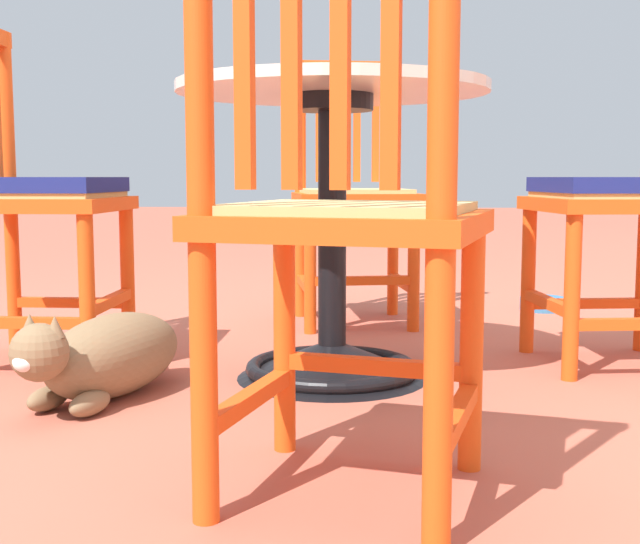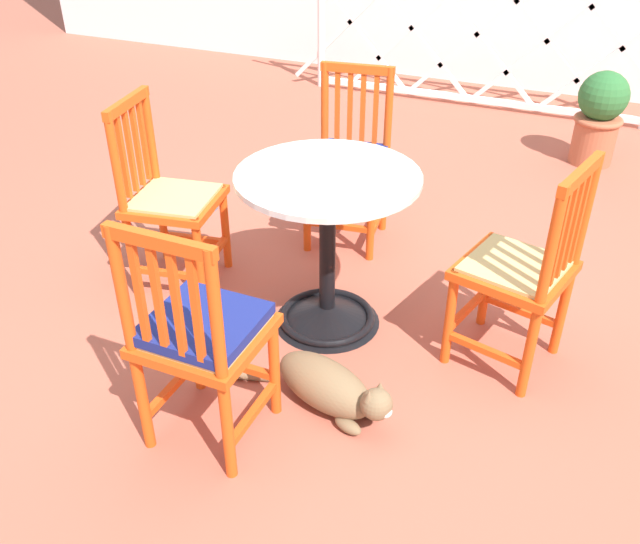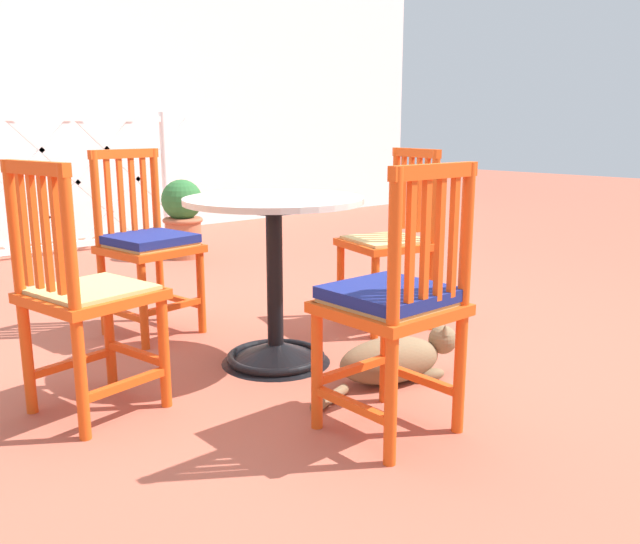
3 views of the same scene
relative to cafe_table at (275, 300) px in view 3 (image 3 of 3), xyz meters
The scene contains 9 objects.
ground_plane 0.33m from the cafe_table, 50.21° to the right, with size 24.00×24.00×0.00m, color #AD5642.
lattice_fence_panel 3.23m from the cafe_table, 91.84° to the left, with size 3.18×0.06×1.15m.
cafe_table is the anchor object (origin of this frame).
orange_chair_facing_out 0.83m from the cafe_table, behind, with size 0.47×0.47×0.91m.
orange_chair_tucked_in 0.83m from the cafe_table, 98.61° to the right, with size 0.40×0.40×0.91m.
orange_chair_at_corner 0.81m from the cafe_table, ahead, with size 0.48×0.48×0.91m.
orange_chair_by_planter 0.80m from the cafe_table, 105.25° to the left, with size 0.45×0.45×0.91m.
tabby_cat 0.59m from the cafe_table, 64.98° to the right, with size 0.74×0.33×0.23m.
terracotta_planter 2.56m from the cafe_table, 68.88° to the left, with size 0.32×0.32×0.62m.
Camera 3 is at (-1.78, -2.08, 1.02)m, focal length 36.97 mm.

